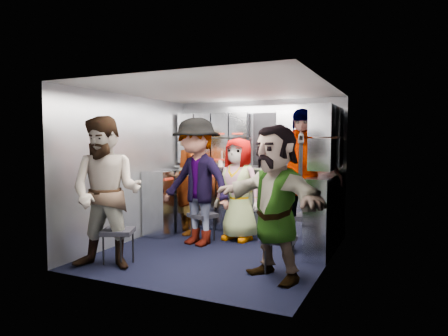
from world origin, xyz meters
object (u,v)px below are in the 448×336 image
at_px(jump_seat_near_left, 118,233).
at_px(jump_seat_near_right, 280,241).
at_px(jump_seat_mid_left, 203,217).
at_px(attendant_arc_d, 300,181).
at_px(attendant_arc_e, 275,202).
at_px(attendant_arc_b, 197,182).
at_px(attendant_standing, 187,181).
at_px(attendant_arc_c, 238,189).
at_px(jump_seat_center, 243,213).
at_px(jump_seat_mid_right, 303,218).
at_px(attendant_arc_a, 107,193).

relative_size(jump_seat_near_left, jump_seat_near_right, 1.14).
distance_m(jump_seat_mid_left, attendant_arc_d, 1.50).
distance_m(jump_seat_mid_left, attendant_arc_e, 1.80).
xyz_separation_m(jump_seat_near_left, attendant_arc_e, (1.82, 0.30, 0.45)).
bearing_deg(attendant_arc_b, attendant_standing, 144.33).
bearing_deg(attendant_arc_d, attendant_arc_c, 156.80).
xyz_separation_m(jump_seat_mid_left, jump_seat_near_right, (1.40, -0.86, -0.01)).
height_order(jump_seat_near_left, attendant_standing, attendant_standing).
bearing_deg(jump_seat_near_right, jump_seat_near_left, -165.27).
xyz_separation_m(jump_seat_mid_left, attendant_arc_b, (-0.00, -0.18, 0.52)).
relative_size(jump_seat_mid_left, attendant_arc_b, 0.26).
height_order(jump_seat_near_left, jump_seat_center, jump_seat_near_left).
bearing_deg(jump_seat_center, attendant_arc_b, -121.75).
relative_size(jump_seat_center, attendant_standing, 0.25).
relative_size(jump_seat_mid_right, attendant_arc_e, 0.29).
bearing_deg(attendant_arc_b, attendant_arc_e, -18.81).
height_order(attendant_arc_a, attendant_arc_c, attendant_arc_a).
relative_size(jump_seat_mid_left, jump_seat_center, 1.12).
distance_m(jump_seat_mid_right, attendant_arc_d, 0.56).
bearing_deg(attendant_arc_c, jump_seat_near_right, -42.04).
distance_m(jump_seat_center, attendant_arc_b, 0.96).
relative_size(jump_seat_near_right, attendant_arc_d, 0.21).
xyz_separation_m(jump_seat_mid_right, attendant_standing, (-1.85, 0.09, 0.42)).
bearing_deg(jump_seat_near_right, attendant_arc_a, -160.12).
height_order(jump_seat_mid_left, attendant_arc_b, attendant_arc_b).
distance_m(jump_seat_mid_left, jump_seat_mid_right, 1.41).
xyz_separation_m(attendant_arc_b, attendant_arc_c, (0.42, 0.50, -0.14)).
height_order(jump_seat_near_left, jump_seat_near_right, jump_seat_near_left).
height_order(attendant_standing, attendant_arc_d, attendant_arc_d).
height_order(jump_seat_mid_left, jump_seat_near_right, jump_seat_mid_left).
xyz_separation_m(attendant_arc_a, attendant_arc_b, (0.42, 1.34, 0.02)).
distance_m(jump_seat_near_right, attendant_arc_a, 2.01).
xyz_separation_m(jump_seat_mid_right, attendant_arc_a, (-1.81, -1.77, 0.46)).
height_order(jump_seat_near_left, attendant_arc_e, attendant_arc_e).
bearing_deg(jump_seat_near_right, jump_seat_center, 125.96).
bearing_deg(jump_seat_mid_right, attendant_arc_a, -135.61).
bearing_deg(attendant_arc_c, attendant_arc_e, -46.00).
bearing_deg(jump_seat_near_right, attendant_arc_d, 90.95).
xyz_separation_m(jump_seat_near_left, jump_seat_center, (0.84, 1.84, -0.01)).
distance_m(jump_seat_mid_right, attendant_arc_b, 1.53).
height_order(jump_seat_mid_left, attendant_arc_a, attendant_arc_a).
bearing_deg(attendant_arc_e, attendant_arc_b, 176.54).
height_order(jump_seat_near_right, attendant_standing, attendant_standing).
relative_size(attendant_arc_c, attendant_arc_e, 0.91).
bearing_deg(attendant_arc_c, jump_seat_mid_left, -134.77).
height_order(attendant_arc_c, attendant_arc_e, attendant_arc_e).
height_order(attendant_arc_b, attendant_arc_c, attendant_arc_b).
relative_size(jump_seat_near_left, attendant_arc_e, 0.28).
height_order(jump_seat_center, jump_seat_near_right, jump_seat_center).
distance_m(attendant_arc_a, attendant_arc_e, 1.89).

